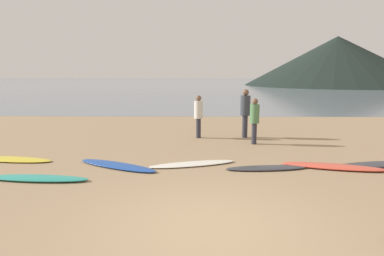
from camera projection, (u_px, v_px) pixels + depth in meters
name	position (u px, v px, depth m)	size (l,w,h in m)	color
ground_plane	(202.00, 129.00, 15.20)	(120.00, 120.00, 0.20)	#997C5B
ocean_water	(199.00, 84.00, 67.73)	(140.00, 100.00, 0.01)	slate
headland_hill	(336.00, 61.00, 58.66)	(31.32, 31.32, 8.38)	black
surfboard_0	(10.00, 159.00, 9.37)	(2.51, 0.57, 0.07)	yellow
surfboard_1	(37.00, 178.00, 7.67)	(2.40, 0.46, 0.10)	teal
surfboard_2	(117.00, 165.00, 8.74)	(2.41, 0.53, 0.08)	#1E479E
surfboard_3	(193.00, 164.00, 8.91)	(2.33, 0.48, 0.07)	silver
surfboard_4	(266.00, 168.00, 8.53)	(2.08, 0.46, 0.07)	#333338
surfboard_5	(333.00, 166.00, 8.60)	(2.54, 0.53, 0.10)	#D84C38
surfboard_6	(381.00, 164.00, 8.85)	(2.62, 0.54, 0.08)	#333338
person_0	(199.00, 113.00, 12.42)	(0.32, 0.32, 1.57)	#2D2D38
person_1	(255.00, 117.00, 11.35)	(0.31, 0.31, 1.55)	#2D2D38
person_2	(245.00, 109.00, 12.48)	(0.36, 0.36, 1.79)	#2D2D38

